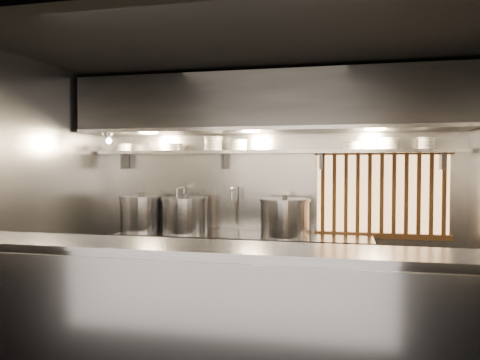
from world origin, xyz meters
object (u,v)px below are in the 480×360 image
at_px(pendant_bulb, 261,145).
at_px(stock_pot_right, 285,217).
at_px(heat_lamp, 108,136).
at_px(stock_pot_left, 142,213).
at_px(stock_pot_mid, 185,215).

distance_m(pendant_bulb, stock_pot_right, 0.90).
xyz_separation_m(heat_lamp, pendant_bulb, (1.80, 0.35, -0.11)).
distance_m(pendant_bulb, stock_pot_left, 1.72).
relative_size(heat_lamp, stock_pot_left, 0.50).
xyz_separation_m(heat_lamp, stock_pot_mid, (0.87, 0.27, -0.95)).
relative_size(heat_lamp, stock_pot_mid, 0.47).
distance_m(heat_lamp, stock_pot_left, 1.04).
height_order(stock_pot_mid, stock_pot_right, stock_pot_right).
bearing_deg(heat_lamp, stock_pot_left, 45.40).
bearing_deg(stock_pot_right, heat_lamp, -173.50).
height_order(pendant_bulb, stock_pot_mid, pendant_bulb).
xyz_separation_m(pendant_bulb, stock_pot_left, (-1.50, -0.05, -0.84)).
height_order(heat_lamp, stock_pot_right, heat_lamp).
height_order(pendant_bulb, stock_pot_left, pendant_bulb).
xyz_separation_m(heat_lamp, stock_pot_left, (0.30, 0.30, -0.95)).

